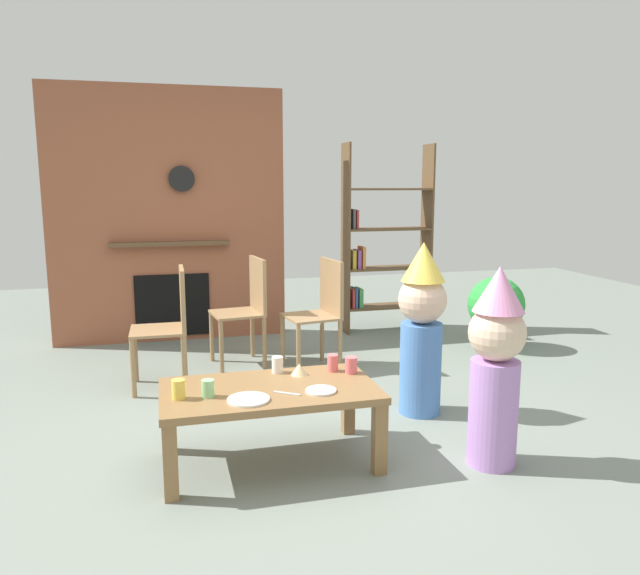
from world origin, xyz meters
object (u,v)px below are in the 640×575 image
(birthday_cake_slice, at_px, (299,369))
(dining_chair_left, at_px, (171,320))
(coffee_table, at_px, (269,399))
(dining_chair_middle, at_px, (248,304))
(child_in_pink, at_px, (422,324))
(paper_plate_rear, at_px, (321,391))
(dining_chair_right, at_px, (321,307))
(child_with_cone_hat, at_px, (496,362))
(paper_cup_center, at_px, (178,389))
(potted_plant_tall, at_px, (496,307))
(paper_cup_near_right, at_px, (208,388))
(paper_cup_far_right, at_px, (351,365))
(paper_cup_near_left, at_px, (277,365))
(paper_cup_far_left, at_px, (333,363))
(bookshelf, at_px, (381,247))
(paper_plate_front, at_px, (248,399))

(birthday_cake_slice, distance_m, dining_chair_left, 1.43)
(coffee_table, distance_m, dining_chair_middle, 1.89)
(dining_chair_left, bearing_deg, child_in_pink, 149.40)
(child_in_pink, bearing_deg, birthday_cake_slice, -4.66)
(coffee_table, bearing_deg, dining_chair_middle, 85.50)
(paper_plate_rear, height_order, dining_chair_middle, dining_chair_middle)
(dining_chair_left, xyz_separation_m, dining_chair_right, (1.20, 0.17, 0.00))
(birthday_cake_slice, relative_size, child_with_cone_hat, 0.09)
(paper_cup_center, height_order, dining_chair_right, dining_chair_right)
(paper_cup_center, bearing_deg, potted_plant_tall, 32.26)
(dining_chair_middle, bearing_deg, dining_chair_left, 27.74)
(dining_chair_middle, bearing_deg, potted_plant_tall, 169.92)
(paper_cup_center, xyz_separation_m, paper_plate_rear, (0.73, -0.08, -0.04))
(paper_cup_near_right, relative_size, dining_chair_middle, 0.10)
(paper_cup_near_right, relative_size, dining_chair_right, 0.10)
(paper_cup_center, relative_size, birthday_cake_slice, 1.02)
(paper_cup_center, xyz_separation_m, birthday_cake_slice, (0.68, 0.23, -0.02))
(coffee_table, distance_m, paper_cup_far_right, 0.53)
(paper_cup_near_left, height_order, paper_cup_center, paper_cup_center)
(paper_cup_far_left, height_order, child_in_pink, child_in_pink)
(bookshelf, bearing_deg, potted_plant_tall, -49.88)
(paper_plate_rear, height_order, birthday_cake_slice, birthday_cake_slice)
(paper_cup_near_right, xyz_separation_m, dining_chair_right, (1.04, 1.66, 0.04))
(paper_cup_near_left, relative_size, birthday_cake_slice, 0.95)
(dining_chair_left, bearing_deg, coffee_table, 109.37)
(paper_cup_near_left, height_order, dining_chair_middle, dining_chair_middle)
(coffee_table, height_order, paper_plate_front, paper_plate_front)
(paper_cup_near_left, distance_m, paper_plate_front, 0.47)
(coffee_table, bearing_deg, paper_plate_rear, -28.29)
(paper_cup_far_left, distance_m, child_in_pink, 0.75)
(child_in_pink, distance_m, dining_chair_middle, 1.70)
(bookshelf, relative_size, potted_plant_tall, 2.85)
(coffee_table, relative_size, paper_cup_center, 11.38)
(paper_cup_far_left, xyz_separation_m, child_with_cone_hat, (0.75, -0.51, 0.10))
(birthday_cake_slice, xyz_separation_m, dining_chair_right, (0.51, 1.43, 0.05))
(paper_cup_near_right, bearing_deg, paper_plate_rear, -7.02)
(dining_chair_middle, bearing_deg, paper_cup_center, 64.52)
(paper_cup_near_right, relative_size, paper_cup_far_right, 0.95)
(paper_cup_near_left, relative_size, child_with_cone_hat, 0.09)
(bookshelf, bearing_deg, birthday_cake_slice, -119.49)
(paper_cup_near_left, bearing_deg, coffee_table, -110.69)
(paper_cup_center, relative_size, dining_chair_left, 0.11)
(bookshelf, xyz_separation_m, potted_plant_tall, (0.78, -0.93, -0.47))
(paper_cup_far_right, distance_m, potted_plant_tall, 2.53)
(paper_plate_front, bearing_deg, paper_cup_far_left, 33.47)
(paper_plate_rear, relative_size, birthday_cake_slice, 1.63)
(dining_chair_left, xyz_separation_m, dining_chair_middle, (0.64, 0.45, 0.00))
(birthday_cake_slice, bearing_deg, paper_plate_rear, -81.43)
(bookshelf, distance_m, paper_plate_rear, 3.19)
(paper_cup_near_right, relative_size, child_with_cone_hat, 0.08)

